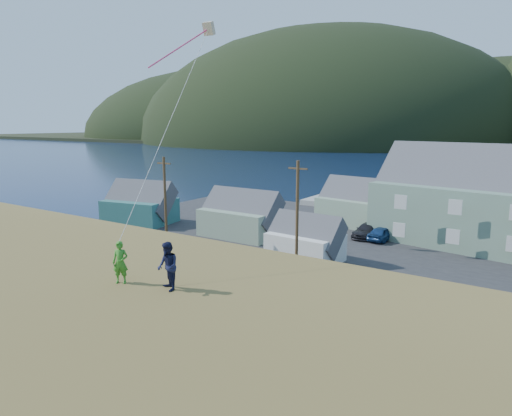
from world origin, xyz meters
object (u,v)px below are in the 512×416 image
at_px(shed_palegreen_far, 363,204).
at_px(kite_flyer_navy, 168,266).
at_px(shed_white, 305,239).
at_px(shed_teal, 140,204).
at_px(kite_flyer_green, 120,262).
at_px(shed_palegreen_near, 241,215).
at_px(wharf, 398,204).

xyz_separation_m(shed_palegreen_far, kite_flyer_navy, (9.18, -42.99, 5.24)).
xyz_separation_m(shed_white, kite_flyer_navy, (8.36, -26.06, 5.92)).
relative_size(shed_teal, kite_flyer_navy, 5.88).
distance_m(shed_teal, kite_flyer_navy, 44.33).
xyz_separation_m(shed_white, kite_flyer_green, (6.56, -26.46, 5.85)).
bearing_deg(shed_palegreen_near, wharf, 72.26).
bearing_deg(kite_flyer_navy, kite_flyer_green, -138.99).
bearing_deg(shed_teal, wharf, 40.46).
bearing_deg(shed_palegreen_near, shed_teal, -173.16).
xyz_separation_m(shed_white, shed_palegreen_far, (-0.81, 16.93, 0.68)).
distance_m(shed_teal, shed_white, 24.97).
xyz_separation_m(shed_teal, kite_flyer_green, (31.36, -29.30, 5.44)).
height_order(shed_teal, shed_palegreen_near, shed_teal).
bearing_deg(kite_flyer_navy, wharf, 127.58).
relative_size(shed_palegreen_far, kite_flyer_navy, 7.20).
bearing_deg(shed_white, kite_flyer_green, -71.91).
relative_size(wharf, shed_teal, 2.77).
distance_m(shed_palegreen_near, kite_flyer_navy, 36.15).
relative_size(shed_palegreen_near, shed_white, 1.27).
bearing_deg(shed_palegreen_near, kite_flyer_green, -60.63).
distance_m(wharf, shed_palegreen_far, 15.57).
bearing_deg(shed_white, shed_palegreen_far, 96.93).
height_order(shed_teal, kite_flyer_green, kite_flyer_green).
relative_size(wharf, kite_flyer_green, 17.90).
height_order(shed_palegreen_near, shed_palegreen_far, shed_palegreen_far).
height_order(shed_white, shed_palegreen_far, shed_palegreen_far).
relative_size(kite_flyer_green, kite_flyer_navy, 0.91).
bearing_deg(shed_white, shed_palegreen_near, 161.05).
bearing_deg(shed_palegreen_near, kite_flyer_navy, -57.79).
relative_size(shed_teal, shed_palegreen_far, 0.82).
bearing_deg(wharf, shed_teal, -128.93).
xyz_separation_m(kite_flyer_green, kite_flyer_navy, (1.80, 0.40, 0.07)).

